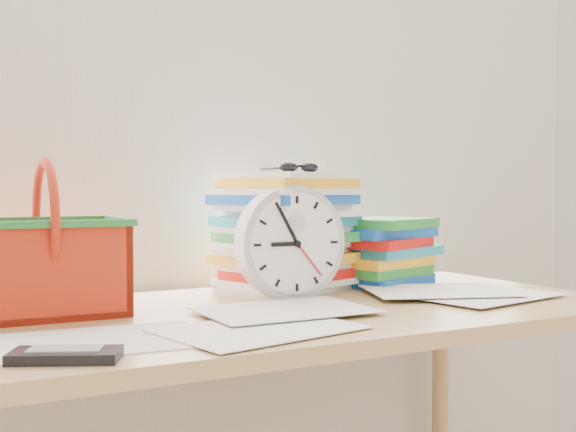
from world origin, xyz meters
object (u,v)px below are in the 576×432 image
desk (292,343)px  paper_stack (288,232)px  calculator (66,355)px  clock (291,243)px  basket (45,238)px  book_stack (382,251)px

desk → paper_stack: size_ratio=4.39×
calculator → clock: bearing=58.0°
basket → clock: bearing=-4.8°
basket → calculator: (-0.05, -0.40, -0.14)m
book_stack → basket: basket is taller
desk → calculator: calculator is taller
desk → book_stack: (0.38, 0.21, 0.16)m
paper_stack → basket: (-0.57, -0.08, 0.01)m
book_stack → basket: size_ratio=0.95×
desk → clock: bearing=62.5°
desk → book_stack: book_stack is taller
desk → paper_stack: paper_stack is taller
desk → basket: basket is taller
basket → calculator: bearing=-94.9°
clock → book_stack: size_ratio=0.89×
basket → paper_stack: bearing=9.5°
clock → paper_stack: bearing=63.7°
desk → calculator: 0.57m
clock → basket: 0.51m
paper_stack → calculator: bearing=-141.9°
desk → basket: (-0.46, 0.14, 0.22)m
paper_stack → calculator: size_ratio=2.13×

